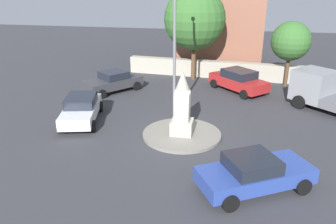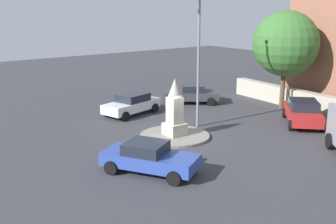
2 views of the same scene
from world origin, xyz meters
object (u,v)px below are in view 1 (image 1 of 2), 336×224
Objects in this scene: streetlamp at (175,30)px; tree_mid_cluster at (291,41)px; tree_near_wall at (195,19)px; corner_building at (225,0)px; car_dark_grey_waiting at (113,81)px; truck_grey_near_island at (331,94)px; car_blue_approaching at (254,173)px; car_red_parked_left at (238,80)px; monument at (182,107)px; car_white_far_side at (81,108)px.

streetlamp is 1.74× the size of tree_mid_cluster.
corner_building is at bearing 159.64° from tree_near_wall.
truck_grey_near_island reaches higher than car_dark_grey_waiting.
tree_mid_cluster is at bearing 85.36° from tree_near_wall.
streetlamp reaches higher than car_blue_approaching.
tree_mid_cluster is at bearing 136.55° from streetlamp.
corner_building is 5.93m from tree_near_wall.
car_red_parked_left is 0.92× the size of tree_mid_cluster.
car_blue_approaching is 20.99m from corner_building.
truck_grey_near_island is at bearing 21.57° from tree_mid_cluster.
car_blue_approaching is at bearing -11.78° from tree_mid_cluster.
tree_near_wall is (5.46, -2.03, -1.12)m from corner_building.
car_blue_approaching is 10.52m from truck_grey_near_island.
car_dark_grey_waiting is (-6.43, -5.99, -0.87)m from monument.
monument is 0.46× the size of tree_near_wall.
car_red_parked_left is 0.97× the size of car_white_far_side.
car_white_far_side is at bearing -49.88° from car_red_parked_left.
tree_near_wall is (-8.16, 0.12, -0.27)m from streetlamp.
corner_building reaches higher than car_dark_grey_waiting.
streetlamp reaches higher than tree_near_wall.
tree_near_wall reaches higher than car_dark_grey_waiting.
corner_building reaches higher than car_white_far_side.
monument is at bearing 42.97° from car_dark_grey_waiting.
streetlamp is 1.84× the size of car_white_far_side.
car_red_parked_left is (-5.67, 3.66, -4.18)m from streetlamp.
tree_near_wall is at bearing 179.16° from streetlamp.
monument is 0.75× the size of car_dark_grey_waiting.
car_dark_grey_waiting is at bearing -137.03° from monument.
monument is at bearing -58.07° from truck_grey_near_island.
car_red_parked_left is 0.62× the size of tree_near_wall.
tree_mid_cluster reaches higher than car_white_far_side.
car_dark_grey_waiting is at bearing -95.07° from truck_grey_near_island.
car_white_far_side is at bearing -27.62° from tree_near_wall.
car_dark_grey_waiting is at bearing -37.01° from corner_building.
monument is 16.70m from corner_building.
corner_building reaches higher than monument.
car_white_far_side is at bearing -118.40° from car_blue_approaching.
tree_mid_cluster is (-10.06, 6.35, 1.76)m from monument.
streetlamp reaches higher than truck_grey_near_island.
car_red_parked_left is 5.84m from tree_near_wall.
car_dark_grey_waiting is at bearing -73.57° from tree_mid_cluster.
truck_grey_near_island is (-2.69, 9.12, -3.91)m from streetlamp.
tree_near_wall reaches higher than monument.
monument reaches higher than car_white_far_side.
streetlamp is 7.75m from car_dark_grey_waiting.
monument is at bearing -4.64° from corner_building.
monument is 0.71× the size of car_blue_approaching.
car_white_far_side is at bearing 1.45° from car_dark_grey_waiting.
car_red_parked_left reaches higher than car_white_far_side.
corner_building is (-13.62, 2.15, 0.86)m from streetlamp.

